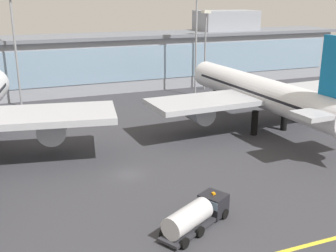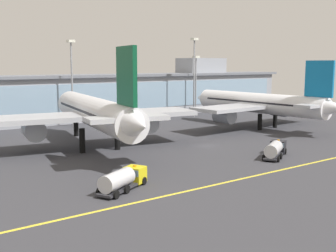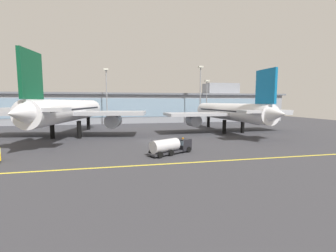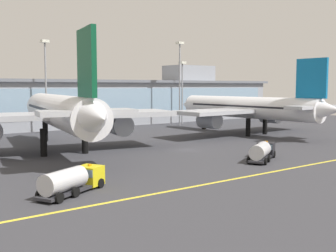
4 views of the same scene
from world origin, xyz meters
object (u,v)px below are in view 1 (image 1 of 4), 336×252
at_px(airliner_near_right, 261,93).
at_px(apron_light_mast_west, 206,37).
at_px(apron_light_mast_east, 14,35).
at_px(fuel_tanker_truck, 197,214).
at_px(apron_light_mast_centre, 196,26).

relative_size(airliner_near_right, apron_light_mast_west, 2.50).
relative_size(airliner_near_right, apron_light_mast_east, 2.10).
xyz_separation_m(fuel_tanker_truck, apron_light_mast_west, (29.83, 58.31, 11.52)).
bearing_deg(fuel_tanker_truck, apron_light_mast_west, 33.66).
height_order(airliner_near_right, apron_light_mast_centre, apron_light_mast_centre).
relative_size(apron_light_mast_west, apron_light_mast_east, 0.84).
xyz_separation_m(apron_light_mast_west, apron_light_mast_centre, (-4.92, -5.03, 2.96)).
bearing_deg(fuel_tanker_truck, apron_light_mast_centre, 35.69).
height_order(airliner_near_right, apron_light_mast_east, apron_light_mast_east).
bearing_deg(apron_light_mast_west, apron_light_mast_east, -178.54).
bearing_deg(apron_light_mast_west, fuel_tanker_truck, -117.09).
distance_m(fuel_tanker_truck, apron_light_mast_west, 66.51).
relative_size(apron_light_mast_centre, apron_light_mast_east, 1.07).
xyz_separation_m(fuel_tanker_truck, apron_light_mast_east, (-13.97, 57.20, 13.59)).
height_order(apron_light_mast_centre, apron_light_mast_east, apron_light_mast_centre).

